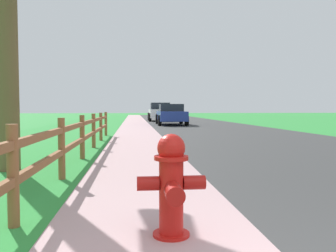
{
  "coord_description": "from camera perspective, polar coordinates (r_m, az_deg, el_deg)",
  "views": [
    {
      "loc": [
        -1.16,
        -1.18,
        1.14
      ],
      "look_at": [
        -0.22,
        8.12,
        0.67
      ],
      "focal_mm": 36.85,
      "sensor_mm": 36.0,
      "label": 1
    }
  ],
  "objects": [
    {
      "name": "ground_plane",
      "position": [
        26.23,
        -3.23,
        0.41
      ],
      "size": [
        120.0,
        120.0,
        0.0
      ],
      "primitive_type": "plane",
      "color": "green"
    },
    {
      "name": "road_asphalt",
      "position": [
        28.58,
        3.62,
        0.62
      ],
      "size": [
        7.0,
        66.0,
        0.01
      ],
      "primitive_type": "cube",
      "color": "#3A3A3A",
      "rests_on": "ground"
    },
    {
      "name": "grass_verge",
      "position": [
        28.4,
        -12.52,
        0.55
      ],
      "size": [
        5.0,
        66.0,
        0.0
      ],
      "primitive_type": "cube",
      "color": "green",
      "rests_on": "ground"
    },
    {
      "name": "rail_fence",
      "position": [
        7.98,
        -14.01,
        -1.22
      ],
      "size": [
        0.11,
        13.59,
        1.0
      ],
      "color": "brown",
      "rests_on": "ground"
    },
    {
      "name": "parked_suv_blue",
      "position": [
        24.28,
        0.5,
        1.95
      ],
      "size": [
        2.07,
        4.84,
        1.45
      ],
      "color": "navy",
      "rests_on": "ground"
    },
    {
      "name": "fire_hydrant",
      "position": [
        3.09,
        0.58,
        -9.5
      ],
      "size": [
        0.61,
        0.51,
        0.92
      ],
      "color": "red",
      "rests_on": "ground"
    },
    {
      "name": "curb_concrete",
      "position": [
        28.26,
        -9.5,
        0.56
      ],
      "size": [
        6.0,
        66.0,
        0.01
      ],
      "primitive_type": "cube",
      "color": "#C19B9D",
      "rests_on": "ground"
    },
    {
      "name": "parked_car_white",
      "position": [
        31.56,
        -1.35,
        2.35
      ],
      "size": [
        2.16,
        4.59,
        1.67
      ],
      "color": "white",
      "rests_on": "ground"
    }
  ]
}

